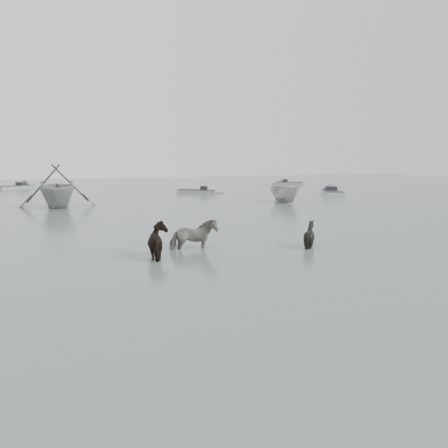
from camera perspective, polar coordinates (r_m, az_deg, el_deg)
The scene contains 10 objects.
ground at distance 14.46m, azimuth 1.09°, elevation -5.22°, with size 140.00×140.00×0.00m, color #51605B.
pony_pinto at distance 16.76m, azimuth -4.03°, elevation -0.69°, with size 0.82×1.80×1.52m, color black.
pony_dark at distance 15.61m, azimuth -8.18°, elevation -1.35°, with size 1.55×1.33×1.56m, color black.
pony_black at distance 17.62m, azimuth 11.13°, elevation -0.63°, with size 1.11×1.25×1.37m, color black.
rowboat_trail at distance 33.92m, azimuth -20.96°, elevation 4.85°, with size 5.31×6.15×3.24m, color #989A97.
boat_small at distance 35.45m, azimuth 7.97°, elevation 4.05°, with size 1.46×3.89×1.50m, color #A2A29E.
skiff_port at distance 44.27m, azimuth 13.96°, elevation 4.25°, with size 5.45×1.60×0.75m, color #B1B3B1, non-canonical shape.
skiff_mid at distance 44.84m, azimuth -3.46°, elevation 4.53°, with size 5.48×1.60×0.75m, color #939593, non-canonical shape.
skiff_star at distance 60.56m, azimuth 8.63°, elevation 5.46°, with size 5.18×1.60×0.75m, color #A9A9A4, non-canonical shape.
skiff_far at distance 57.19m, azimuth -25.64°, elevation 4.56°, with size 6.13×1.60×0.75m, color #9EA09E, non-canonical shape.
Camera 1 is at (-5.66, -12.86, 3.41)m, focal length 35.00 mm.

